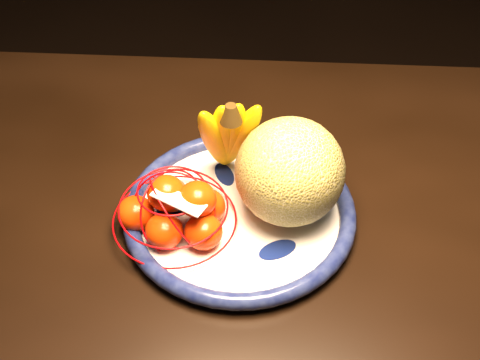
# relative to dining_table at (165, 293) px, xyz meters

# --- Properties ---
(dining_table) EXTENTS (1.57, 0.95, 0.79)m
(dining_table) POSITION_rel_dining_table_xyz_m (0.00, 0.00, 0.00)
(dining_table) COLOR black
(dining_table) RESTS_ON ground
(fruit_bowl) EXTENTS (0.33, 0.33, 0.03)m
(fruit_bowl) POSITION_rel_dining_table_xyz_m (0.10, 0.07, 0.10)
(fruit_bowl) COLOR white
(fruit_bowl) RESTS_ON dining_table
(cantaloupe) EXTENTS (0.15, 0.15, 0.15)m
(cantaloupe) POSITION_rel_dining_table_xyz_m (0.17, 0.09, 0.17)
(cantaloupe) COLOR olive
(cantaloupe) RESTS_ON fruit_bowl
(banana_bunch) EXTENTS (0.12, 0.11, 0.18)m
(banana_bunch) POSITION_rel_dining_table_xyz_m (0.08, 0.15, 0.19)
(banana_bunch) COLOR #FFC401
(banana_bunch) RESTS_ON fruit_bowl
(mandarin_bag) EXTENTS (0.23, 0.23, 0.11)m
(mandarin_bag) POSITION_rel_dining_table_xyz_m (0.02, 0.05, 0.13)
(mandarin_bag) COLOR #FF420C
(mandarin_bag) RESTS_ON fruit_bowl
(price_tag) EXTENTS (0.08, 0.05, 0.01)m
(price_tag) POSITION_rel_dining_table_xyz_m (0.03, 0.03, 0.17)
(price_tag) COLOR white
(price_tag) RESTS_ON mandarin_bag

